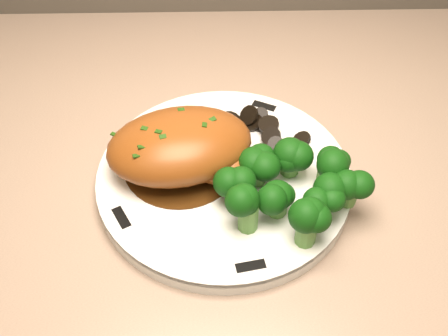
{
  "coord_description": "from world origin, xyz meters",
  "views": [
    {
      "loc": [
        0.05,
        1.18,
        1.32
      ],
      "look_at": [
        0.06,
        1.61,
        0.85
      ],
      "focal_mm": 45.0,
      "sensor_mm": 36.0,
      "label": 1
    }
  ],
  "objects_px": {
    "plate": "(224,179)",
    "chicken_breast": "(185,148)",
    "broccoli_florets": "(291,187)",
    "counter": "(211,308)"
  },
  "relations": [
    {
      "from": "plate",
      "to": "chicken_breast",
      "type": "height_order",
      "value": "chicken_breast"
    },
    {
      "from": "counter",
      "to": "plate",
      "type": "height_order",
      "value": "counter"
    },
    {
      "from": "counter",
      "to": "plate",
      "type": "xyz_separation_m",
      "value": [
        0.02,
        -0.06,
        0.42
      ]
    },
    {
      "from": "chicken_breast",
      "to": "counter",
      "type": "bearing_deg",
      "value": 54.22
    },
    {
      "from": "counter",
      "to": "plate",
      "type": "bearing_deg",
      "value": -70.66
    },
    {
      "from": "chicken_breast",
      "to": "broccoli_florets",
      "type": "distance_m",
      "value": 0.13
    },
    {
      "from": "plate",
      "to": "chicken_breast",
      "type": "bearing_deg",
      "value": 164.21
    },
    {
      "from": "counter",
      "to": "plate",
      "type": "relative_size",
      "value": 6.56
    },
    {
      "from": "counter",
      "to": "chicken_breast",
      "type": "bearing_deg",
      "value": -113.82
    },
    {
      "from": "broccoli_florets",
      "to": "chicken_breast",
      "type": "bearing_deg",
      "value": 153.33
    }
  ]
}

